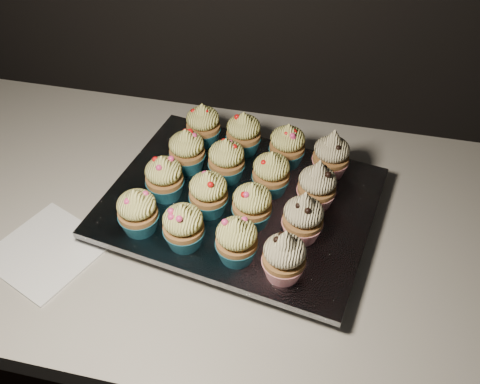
% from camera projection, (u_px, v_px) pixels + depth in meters
% --- Properties ---
extents(cabinet, '(2.40, 0.60, 0.86)m').
position_uv_depth(cabinet, '(255.00, 360.00, 1.22)').
color(cabinet, black).
rests_on(cabinet, ground).
extents(worktop, '(2.44, 0.64, 0.04)m').
position_uv_depth(worktop, '(260.00, 229.00, 0.91)').
color(worktop, beige).
rests_on(worktop, cabinet).
extents(napkin, '(0.20, 0.20, 0.00)m').
position_uv_depth(napkin, '(47.00, 251.00, 0.85)').
color(napkin, white).
rests_on(napkin, worktop).
extents(baking_tray, '(0.44, 0.36, 0.02)m').
position_uv_depth(baking_tray, '(240.00, 209.00, 0.90)').
color(baking_tray, black).
rests_on(baking_tray, worktop).
extents(foil_lining, '(0.48, 0.40, 0.01)m').
position_uv_depth(foil_lining, '(240.00, 201.00, 0.89)').
color(foil_lining, silver).
rests_on(foil_lining, baking_tray).
extents(cupcake_0, '(0.06, 0.06, 0.08)m').
position_uv_depth(cupcake_0, '(138.00, 212.00, 0.81)').
color(cupcake_0, '#185E74').
rests_on(cupcake_0, foil_lining).
extents(cupcake_1, '(0.06, 0.06, 0.08)m').
position_uv_depth(cupcake_1, '(183.00, 226.00, 0.79)').
color(cupcake_1, '#185E74').
rests_on(cupcake_1, foil_lining).
extents(cupcake_2, '(0.06, 0.06, 0.08)m').
position_uv_depth(cupcake_2, '(237.00, 240.00, 0.77)').
color(cupcake_2, '#185E74').
rests_on(cupcake_2, foil_lining).
extents(cupcake_3, '(0.06, 0.06, 0.10)m').
position_uv_depth(cupcake_3, '(284.00, 257.00, 0.75)').
color(cupcake_3, red).
rests_on(cupcake_3, foil_lining).
extents(cupcake_4, '(0.06, 0.06, 0.08)m').
position_uv_depth(cupcake_4, '(164.00, 178.00, 0.87)').
color(cupcake_4, '#185E74').
rests_on(cupcake_4, foil_lining).
extents(cupcake_5, '(0.06, 0.06, 0.08)m').
position_uv_depth(cupcake_5, '(209.00, 193.00, 0.84)').
color(cupcake_5, '#185E74').
rests_on(cupcake_5, foil_lining).
extents(cupcake_6, '(0.06, 0.06, 0.08)m').
position_uv_depth(cupcake_6, '(252.00, 205.00, 0.82)').
color(cupcake_6, '#185E74').
rests_on(cupcake_6, foil_lining).
extents(cupcake_7, '(0.06, 0.06, 0.10)m').
position_uv_depth(cupcake_7, '(303.00, 218.00, 0.80)').
color(cupcake_7, red).
rests_on(cupcake_7, foil_lining).
extents(cupcake_8, '(0.06, 0.06, 0.08)m').
position_uv_depth(cupcake_8, '(187.00, 151.00, 0.92)').
color(cupcake_8, '#185E74').
rests_on(cupcake_8, foil_lining).
extents(cupcake_9, '(0.06, 0.06, 0.08)m').
position_uv_depth(cupcake_9, '(227.00, 160.00, 0.90)').
color(cupcake_9, '#185E74').
rests_on(cupcake_9, foil_lining).
extents(cupcake_10, '(0.06, 0.06, 0.08)m').
position_uv_depth(cupcake_10, '(271.00, 173.00, 0.87)').
color(cupcake_10, '#185E74').
rests_on(cupcake_10, foil_lining).
extents(cupcake_11, '(0.06, 0.06, 0.10)m').
position_uv_depth(cupcake_11, '(317.00, 186.00, 0.85)').
color(cupcake_11, red).
rests_on(cupcake_11, foil_lining).
extents(cupcake_12, '(0.06, 0.06, 0.08)m').
position_uv_depth(cupcake_12, '(203.00, 125.00, 0.97)').
color(cupcake_12, '#185E74').
rests_on(cupcake_12, foil_lining).
extents(cupcake_13, '(0.06, 0.06, 0.08)m').
position_uv_depth(cupcake_13, '(244.00, 134.00, 0.95)').
color(cupcake_13, '#185E74').
rests_on(cupcake_13, foil_lining).
extents(cupcake_14, '(0.06, 0.06, 0.08)m').
position_uv_depth(cupcake_14, '(287.00, 146.00, 0.93)').
color(cupcake_14, '#185E74').
rests_on(cupcake_14, foil_lining).
extents(cupcake_15, '(0.06, 0.06, 0.10)m').
position_uv_depth(cupcake_15, '(331.00, 155.00, 0.90)').
color(cupcake_15, red).
rests_on(cupcake_15, foil_lining).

